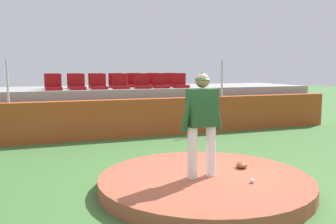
% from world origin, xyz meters
% --- Properties ---
extents(ground_plane, '(60.00, 60.00, 0.00)m').
position_xyz_m(ground_plane, '(0.00, 0.00, 0.00)').
color(ground_plane, '#3F6D32').
extents(pitchers_mound, '(3.64, 3.64, 0.24)m').
position_xyz_m(pitchers_mound, '(0.00, 0.00, 0.12)').
color(pitchers_mound, '#9F4F36').
rests_on(pitchers_mound, ground_plane).
extents(pitcher, '(0.79, 0.29, 1.78)m').
position_xyz_m(pitcher, '(-0.08, -0.03, 1.28)').
color(pitcher, white).
rests_on(pitcher, pitchers_mound).
extents(baseball, '(0.07, 0.07, 0.07)m').
position_xyz_m(baseball, '(0.54, -0.62, 0.28)').
color(baseball, white).
rests_on(baseball, pitchers_mound).
extents(fielding_glove, '(0.34, 0.36, 0.11)m').
position_xyz_m(fielding_glove, '(0.87, 0.21, 0.30)').
color(fielding_glove, brown).
rests_on(fielding_glove, pitchers_mound).
extents(brick_barrier, '(14.47, 0.40, 1.15)m').
position_xyz_m(brick_barrier, '(0.00, 5.16, 0.58)').
color(brick_barrier, '#A2451D').
rests_on(brick_barrier, ground_plane).
extents(fence_post_left, '(0.06, 0.06, 1.17)m').
position_xyz_m(fence_post_left, '(-3.34, 5.16, 1.74)').
color(fence_post_left, silver).
rests_on(fence_post_left, brick_barrier).
extents(fence_post_right, '(0.06, 0.06, 1.17)m').
position_xyz_m(fence_post_right, '(3.16, 5.16, 1.74)').
color(fence_post_right, silver).
rests_on(fence_post_right, brick_barrier).
extents(bleacher_platform, '(14.36, 3.20, 1.41)m').
position_xyz_m(bleacher_platform, '(0.00, 7.26, 0.71)').
color(bleacher_platform, '#959791').
rests_on(bleacher_platform, ground_plane).
extents(stadium_chair_0, '(0.48, 0.44, 0.50)m').
position_xyz_m(stadium_chair_0, '(-2.11, 6.18, 1.57)').
color(stadium_chair_0, maroon).
rests_on(stadium_chair_0, bleacher_platform).
extents(stadium_chair_1, '(0.48, 0.44, 0.50)m').
position_xyz_m(stadium_chair_1, '(-1.39, 6.20, 1.57)').
color(stadium_chair_1, maroon).
rests_on(stadium_chair_1, bleacher_platform).
extents(stadium_chair_2, '(0.48, 0.44, 0.50)m').
position_xyz_m(stadium_chair_2, '(-0.72, 6.21, 1.57)').
color(stadium_chair_2, maroon).
rests_on(stadium_chair_2, bleacher_platform).
extents(stadium_chair_3, '(0.48, 0.44, 0.50)m').
position_xyz_m(stadium_chair_3, '(-0.02, 6.19, 1.57)').
color(stadium_chair_3, maroon).
rests_on(stadium_chair_3, bleacher_platform).
extents(stadium_chair_4, '(0.48, 0.44, 0.50)m').
position_xyz_m(stadium_chair_4, '(0.72, 6.17, 1.57)').
color(stadium_chair_4, maroon).
rests_on(stadium_chair_4, bleacher_platform).
extents(stadium_chair_5, '(0.48, 0.44, 0.50)m').
position_xyz_m(stadium_chair_5, '(1.38, 6.21, 1.57)').
color(stadium_chair_5, maroon).
rests_on(stadium_chair_5, bleacher_platform).
extents(stadium_chair_6, '(0.48, 0.44, 0.50)m').
position_xyz_m(stadium_chair_6, '(2.09, 6.18, 1.57)').
color(stadium_chair_6, maroon).
rests_on(stadium_chair_6, bleacher_platform).
extents(stadium_chair_7, '(0.48, 0.44, 0.50)m').
position_xyz_m(stadium_chair_7, '(-2.11, 7.07, 1.57)').
color(stadium_chair_7, maroon).
rests_on(stadium_chair_7, bleacher_platform).
extents(stadium_chair_8, '(0.48, 0.44, 0.50)m').
position_xyz_m(stadium_chair_8, '(-1.38, 7.09, 1.57)').
color(stadium_chair_8, maroon).
rests_on(stadium_chair_8, bleacher_platform).
extents(stadium_chair_9, '(0.48, 0.44, 0.50)m').
position_xyz_m(stadium_chair_9, '(-0.67, 7.07, 1.57)').
color(stadium_chair_9, maroon).
rests_on(stadium_chair_9, bleacher_platform).
extents(stadium_chair_10, '(0.48, 0.44, 0.50)m').
position_xyz_m(stadium_chair_10, '(0.03, 7.08, 1.57)').
color(stadium_chair_10, maroon).
rests_on(stadium_chair_10, bleacher_platform).
extents(stadium_chair_11, '(0.48, 0.44, 0.50)m').
position_xyz_m(stadium_chair_11, '(0.71, 7.10, 1.57)').
color(stadium_chair_11, maroon).
rests_on(stadium_chair_11, bleacher_platform).
extents(stadium_chair_12, '(0.48, 0.44, 0.50)m').
position_xyz_m(stadium_chair_12, '(1.43, 7.11, 1.57)').
color(stadium_chair_12, maroon).
rests_on(stadium_chair_12, bleacher_platform).
extents(stadium_chair_13, '(0.48, 0.44, 0.50)m').
position_xyz_m(stadium_chair_13, '(2.08, 7.08, 1.57)').
color(stadium_chair_13, maroon).
rests_on(stadium_chair_13, bleacher_platform).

